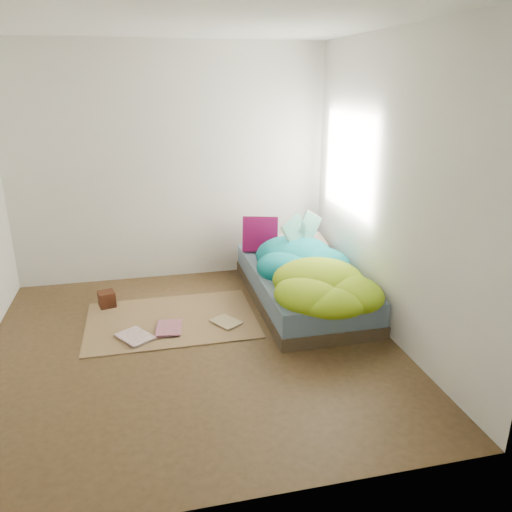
{
  "coord_description": "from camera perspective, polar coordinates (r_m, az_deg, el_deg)",
  "views": [
    {
      "loc": [
        -0.33,
        -3.85,
        2.19
      ],
      "look_at": [
        0.73,
        0.75,
        0.52
      ],
      "focal_mm": 35.0,
      "sensor_mm": 36.0,
      "label": 1
    }
  ],
  "objects": [
    {
      "name": "wooden_box",
      "position": [
        5.31,
        -16.69,
        -4.73
      ],
      "size": [
        0.19,
        0.19,
        0.16
      ],
      "primitive_type": "cube",
      "rotation": [
        0.0,
        0.0,
        0.25
      ],
      "color": "#35190C",
      "rests_on": "rug"
    },
    {
      "name": "open_book",
      "position": [
        5.29,
        5.33,
        4.28
      ],
      "size": [
        0.44,
        0.26,
        0.27
      ],
      "primitive_type": null,
      "rotation": [
        0.0,
        0.0,
        0.4
      ],
      "color": "#348C2D",
      "rests_on": "duvet"
    },
    {
      "name": "ground",
      "position": [
        4.45,
        -7.18,
        -10.24
      ],
      "size": [
        3.5,
        3.5,
        0.0
      ],
      "primitive_type": "cube",
      "color": "#3E2D17",
      "rests_on": "ground"
    },
    {
      "name": "floor_book_a",
      "position": [
        4.59,
        -14.91,
        -9.44
      ],
      "size": [
        0.38,
        0.4,
        0.02
      ],
      "primitive_type": "imported",
      "rotation": [
        0.0,
        0.0,
        0.58
      ],
      "color": "beige",
      "rests_on": "rug"
    },
    {
      "name": "floor_book_b",
      "position": [
        4.73,
        -11.35,
        -8.18
      ],
      "size": [
        0.27,
        0.34,
        0.03
      ],
      "primitive_type": "imported",
      "rotation": [
        0.0,
        0.0,
        -0.13
      ],
      "color": "#B16679",
      "rests_on": "rug"
    },
    {
      "name": "bed",
      "position": [
        5.24,
        5.27,
        -3.35
      ],
      "size": [
        1.0,
        2.0,
        0.34
      ],
      "color": "#32291B",
      "rests_on": "ground"
    },
    {
      "name": "pillow_floral",
      "position": [
        5.77,
        5.14,
        1.32
      ],
      "size": [
        0.56,
        0.35,
        0.12
      ],
      "primitive_type": "cube",
      "rotation": [
        0.0,
        0.0,
        0.02
      ],
      "color": "beige",
      "rests_on": "bed"
    },
    {
      "name": "rug",
      "position": [
        4.92,
        -9.63,
        -7.21
      ],
      "size": [
        1.6,
        1.1,
        0.01
      ],
      "primitive_type": "cube",
      "color": "brown",
      "rests_on": "ground"
    },
    {
      "name": "pillow_magenta",
      "position": [
        5.67,
        0.49,
        2.51
      ],
      "size": [
        0.42,
        0.23,
        0.4
      ],
      "primitive_type": "cube",
      "rotation": [
        0.0,
        0.0,
        -0.28
      ],
      "color": "#46042A",
      "rests_on": "bed"
    },
    {
      "name": "room_walls",
      "position": [
        3.92,
        -8.01,
        10.98
      ],
      "size": [
        3.54,
        3.54,
        2.62
      ],
      "color": "silver",
      "rests_on": "ground"
    },
    {
      "name": "floor_book_c",
      "position": [
        4.72,
        -4.35,
        -7.94
      ],
      "size": [
        0.32,
        0.34,
        0.02
      ],
      "primitive_type": "imported",
      "rotation": [
        0.0,
        0.0,
        0.57
      ],
      "color": "tan",
      "rests_on": "rug"
    },
    {
      "name": "duvet",
      "position": [
        4.92,
        6.18,
        -0.65
      ],
      "size": [
        0.96,
        1.84,
        0.34
      ],
      "primitive_type": null,
      "color": "#076677",
      "rests_on": "bed"
    }
  ]
}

